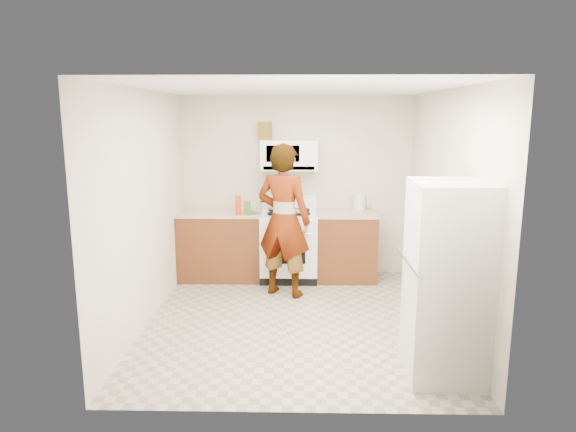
{
  "coord_description": "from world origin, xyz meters",
  "views": [
    {
      "loc": [
        0.04,
        -5.35,
        2.24
      ],
      "look_at": [
        -0.09,
        0.55,
        1.07
      ],
      "focal_mm": 32.0,
      "sensor_mm": 36.0,
      "label": 1
    }
  ],
  "objects_px": {
    "gas_range": "(289,244)",
    "microwave": "(289,155)",
    "kettle": "(359,202)",
    "saucepan": "(276,204)",
    "fridge": "(451,281)",
    "person": "(284,221)"
  },
  "relations": [
    {
      "from": "gas_range",
      "to": "saucepan",
      "type": "bearing_deg",
      "value": 136.87
    },
    {
      "from": "kettle",
      "to": "saucepan",
      "type": "distance_m",
      "value": 1.16
    },
    {
      "from": "kettle",
      "to": "fridge",
      "type": "bearing_deg",
      "value": -57.19
    },
    {
      "from": "kettle",
      "to": "microwave",
      "type": "bearing_deg",
      "value": -150.33
    },
    {
      "from": "microwave",
      "to": "fridge",
      "type": "xyz_separation_m",
      "value": [
        1.43,
        -2.78,
        -0.85
      ]
    },
    {
      "from": "microwave",
      "to": "saucepan",
      "type": "relative_size",
      "value": 3.67
    },
    {
      "from": "person",
      "to": "fridge",
      "type": "distance_m",
      "value": 2.49
    },
    {
      "from": "microwave",
      "to": "fridge",
      "type": "distance_m",
      "value": 3.24
    },
    {
      "from": "microwave",
      "to": "kettle",
      "type": "relative_size",
      "value": 3.67
    },
    {
      "from": "microwave",
      "to": "kettle",
      "type": "xyz_separation_m",
      "value": [
        0.98,
        0.1,
        -0.66
      ]
    },
    {
      "from": "kettle",
      "to": "saucepan",
      "type": "xyz_separation_m",
      "value": [
        -1.16,
        -0.06,
        -0.03
      ]
    },
    {
      "from": "gas_range",
      "to": "microwave",
      "type": "bearing_deg",
      "value": 90.0
    },
    {
      "from": "saucepan",
      "to": "person",
      "type": "bearing_deg",
      "value": -81.02
    },
    {
      "from": "fridge",
      "to": "person",
      "type": "bearing_deg",
      "value": 128.21
    },
    {
      "from": "person",
      "to": "kettle",
      "type": "bearing_deg",
      "value": -115.97
    },
    {
      "from": "gas_range",
      "to": "fridge",
      "type": "height_order",
      "value": "fridge"
    },
    {
      "from": "saucepan",
      "to": "kettle",
      "type": "bearing_deg",
      "value": 2.84
    },
    {
      "from": "gas_range",
      "to": "microwave",
      "type": "height_order",
      "value": "microwave"
    },
    {
      "from": "fridge",
      "to": "kettle",
      "type": "bearing_deg",
      "value": 100.61
    },
    {
      "from": "person",
      "to": "fridge",
      "type": "bearing_deg",
      "value": 150.04
    },
    {
      "from": "microwave",
      "to": "person",
      "type": "xyz_separation_m",
      "value": [
        -0.05,
        -0.78,
        -0.75
      ]
    },
    {
      "from": "gas_range",
      "to": "microwave",
      "type": "xyz_separation_m",
      "value": [
        0.0,
        0.13,
        1.21
      ]
    }
  ]
}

